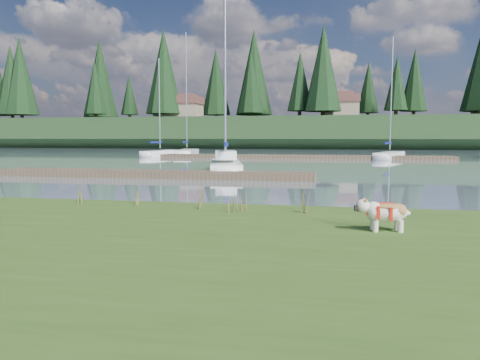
# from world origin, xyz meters

# --- Properties ---
(ground) EXTENTS (200.00, 200.00, 0.00)m
(ground) POSITION_xyz_m (0.00, 30.00, 0.00)
(ground) COLOR #7B8DA2
(ground) RESTS_ON ground
(bank) EXTENTS (60.00, 9.00, 0.35)m
(bank) POSITION_xyz_m (0.00, -6.00, 0.17)
(bank) COLOR #324E19
(bank) RESTS_ON ground
(ridge) EXTENTS (200.00, 20.00, 5.00)m
(ridge) POSITION_xyz_m (0.00, 73.00, 2.50)
(ridge) COLOR black
(ridge) RESTS_ON ground
(bulldog) EXTENTS (0.91, 0.44, 0.54)m
(bulldog) POSITION_xyz_m (5.63, -4.17, 0.69)
(bulldog) COLOR silver
(bulldog) RESTS_ON bank
(sailboat_main) EXTENTS (3.46, 8.18, 11.65)m
(sailboat_main) POSITION_xyz_m (-1.30, 13.80, 0.42)
(sailboat_main) COLOR white
(sailboat_main) RESTS_ON ground
(dock_near) EXTENTS (16.00, 2.00, 0.30)m
(dock_near) POSITION_xyz_m (-4.00, 9.00, 0.15)
(dock_near) COLOR #4C3D2C
(dock_near) RESTS_ON ground
(dock_far) EXTENTS (26.00, 2.20, 0.30)m
(dock_far) POSITION_xyz_m (2.00, 30.00, 0.15)
(dock_far) COLOR #4C3D2C
(dock_far) RESTS_ON ground
(sailboat_bg_0) EXTENTS (2.17, 6.79, 9.83)m
(sailboat_bg_0) POSITION_xyz_m (-12.33, 33.13, 0.33)
(sailboat_bg_0) COLOR white
(sailboat_bg_0) RESTS_ON ground
(sailboat_bg_1) EXTENTS (3.25, 8.95, 13.00)m
(sailboat_bg_1) POSITION_xyz_m (-10.79, 36.72, 0.33)
(sailboat_bg_1) COLOR white
(sailboat_bg_1) RESTS_ON ground
(sailboat_bg_3) EXTENTS (3.69, 7.43, 10.88)m
(sailboat_bg_3) POSITION_xyz_m (9.99, 32.28, 0.33)
(sailboat_bg_3) COLOR white
(sailboat_bg_3) RESTS_ON ground
(weed_0) EXTENTS (0.17, 0.14, 0.52)m
(weed_0) POSITION_xyz_m (0.25, -2.10, 0.57)
(weed_0) COLOR #475B23
(weed_0) RESTS_ON bank
(weed_1) EXTENTS (0.17, 0.14, 0.56)m
(weed_1) POSITION_xyz_m (1.89, -2.46, 0.58)
(weed_1) COLOR #475B23
(weed_1) RESTS_ON bank
(weed_2) EXTENTS (0.17, 0.14, 0.60)m
(weed_2) POSITION_xyz_m (2.65, -2.72, 0.60)
(weed_2) COLOR #475B23
(weed_2) RESTS_ON bank
(weed_3) EXTENTS (0.17, 0.14, 0.65)m
(weed_3) POSITION_xyz_m (-1.19, -2.16, 0.62)
(weed_3) COLOR #475B23
(weed_3) RESTS_ON bank
(weed_4) EXTENTS (0.17, 0.14, 0.50)m
(weed_4) POSITION_xyz_m (2.83, -2.52, 0.56)
(weed_4) COLOR #475B23
(weed_4) RESTS_ON bank
(weed_5) EXTENTS (0.17, 0.14, 0.71)m
(weed_5) POSITION_xyz_m (4.15, -2.50, 0.65)
(weed_5) COLOR #475B23
(weed_5) RESTS_ON bank
(mud_lip) EXTENTS (60.00, 0.50, 0.14)m
(mud_lip) POSITION_xyz_m (0.00, -1.60, 0.07)
(mud_lip) COLOR #33281C
(mud_lip) RESTS_ON ground
(conifer_0) EXTENTS (5.72, 5.72, 14.15)m
(conifer_0) POSITION_xyz_m (-55.00, 67.00, 12.64)
(conifer_0) COLOR #382619
(conifer_0) RESTS_ON ridge
(conifer_1) EXTENTS (4.40, 4.40, 11.30)m
(conifer_1) POSITION_xyz_m (-40.00, 71.00, 11.28)
(conifer_1) COLOR #382619
(conifer_1) RESTS_ON ridge
(conifer_2) EXTENTS (6.60, 6.60, 16.05)m
(conifer_2) POSITION_xyz_m (-25.00, 68.00, 13.54)
(conifer_2) COLOR #382619
(conifer_2) RESTS_ON ridge
(conifer_3) EXTENTS (4.84, 4.84, 12.25)m
(conifer_3) POSITION_xyz_m (-10.00, 72.00, 11.74)
(conifer_3) COLOR #382619
(conifer_3) RESTS_ON ridge
(conifer_4) EXTENTS (6.16, 6.16, 15.10)m
(conifer_4) POSITION_xyz_m (3.00, 66.00, 13.09)
(conifer_4) COLOR #382619
(conifer_4) RESTS_ON ridge
(conifer_5) EXTENTS (3.96, 3.96, 10.35)m
(conifer_5) POSITION_xyz_m (15.00, 70.00, 10.83)
(conifer_5) COLOR #382619
(conifer_5) RESTS_ON ridge
(house_0) EXTENTS (6.30, 5.30, 4.65)m
(house_0) POSITION_xyz_m (-22.00, 70.00, 7.31)
(house_0) COLOR gray
(house_0) RESTS_ON ridge
(house_1) EXTENTS (6.30, 5.30, 4.65)m
(house_1) POSITION_xyz_m (6.00, 71.00, 7.31)
(house_1) COLOR gray
(house_1) RESTS_ON ridge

